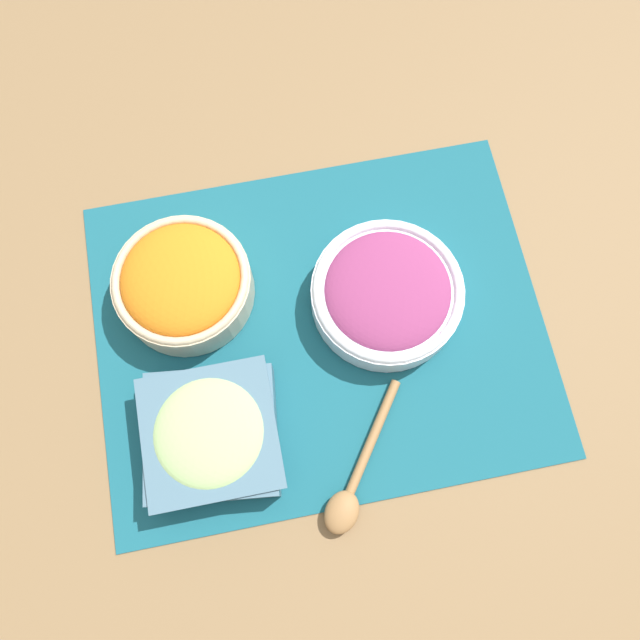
{
  "coord_description": "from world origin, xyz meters",
  "views": [
    {
      "loc": [
        0.04,
        0.22,
        0.79
      ],
      "look_at": [
        0.0,
        0.0,
        0.03
      ],
      "focal_mm": 35.0,
      "sensor_mm": 36.0,
      "label": 1
    }
  ],
  "objects_px": {
    "wooden_spoon": "(352,487)",
    "onion_bowl": "(387,293)",
    "cucumber_bowl": "(211,434)",
    "carrot_bowl": "(183,283)"
  },
  "relations": [
    {
      "from": "wooden_spoon",
      "to": "onion_bowl",
      "type": "bearing_deg",
      "value": -112.17
    },
    {
      "from": "cucumber_bowl",
      "to": "carrot_bowl",
      "type": "bearing_deg",
      "value": -88.03
    },
    {
      "from": "onion_bowl",
      "to": "wooden_spoon",
      "type": "height_order",
      "value": "onion_bowl"
    },
    {
      "from": "onion_bowl",
      "to": "carrot_bowl",
      "type": "xyz_separation_m",
      "value": [
        0.25,
        -0.06,
        0.01
      ]
    },
    {
      "from": "carrot_bowl",
      "to": "wooden_spoon",
      "type": "relative_size",
      "value": 0.99
    },
    {
      "from": "onion_bowl",
      "to": "wooden_spoon",
      "type": "bearing_deg",
      "value": 67.83
    },
    {
      "from": "cucumber_bowl",
      "to": "onion_bowl",
      "type": "bearing_deg",
      "value": -151.49
    },
    {
      "from": "cucumber_bowl",
      "to": "wooden_spoon",
      "type": "height_order",
      "value": "cucumber_bowl"
    },
    {
      "from": "onion_bowl",
      "to": "wooden_spoon",
      "type": "relative_size",
      "value": 1.1
    },
    {
      "from": "onion_bowl",
      "to": "cucumber_bowl",
      "type": "xyz_separation_m",
      "value": [
        0.25,
        0.13,
        -0.0
      ]
    }
  ]
}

